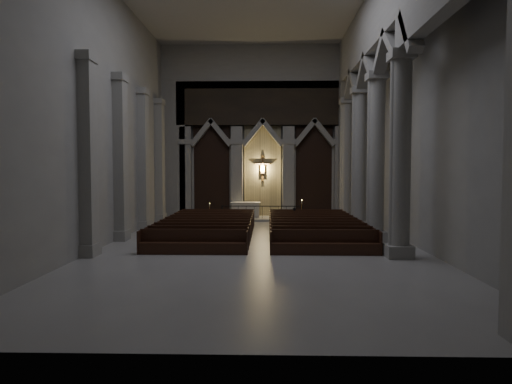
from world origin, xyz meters
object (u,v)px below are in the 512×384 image
altar (246,209)px  candle_stand_left (210,216)px  pews (261,231)px  worshipper (294,217)px  altar_rail (262,211)px  candle_stand_right (302,216)px

altar → candle_stand_left: candle_stand_left is taller
pews → worshipper: worshipper is taller
pews → worshipper: size_ratio=8.68×
altar_rail → worshipper: (1.96, -2.51, -0.13)m
candle_stand_left → candle_stand_right: (6.03, -0.63, 0.07)m
candle_stand_left → candle_stand_right: candle_stand_right is taller
altar → worshipper: altar is taller
pews → candle_stand_left: bearing=116.8°
candle_stand_right → candle_stand_left: bearing=174.0°
altar → pews: altar is taller
worshipper → altar: bearing=153.1°
pews → worshipper: 4.86m
altar_rail → altar: bearing=132.4°
altar_rail → worshipper: 3.19m
candle_stand_left → pews: 7.72m
altar → candle_stand_left: 2.70m
altar → candle_stand_left: (-2.33, -1.32, -0.34)m
altar_rail → worshipper: worshipper is taller
altar → pews: size_ratio=0.20×
candle_stand_right → altar_rail: bearing=164.9°
pews → worshipper: bearing=66.1°
pews → candle_stand_right: bearing=67.9°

